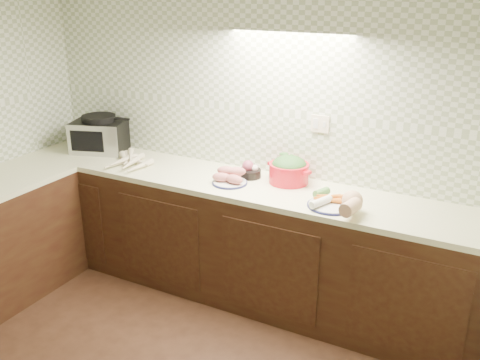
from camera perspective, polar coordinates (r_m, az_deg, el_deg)
The scene contains 8 objects.
room at distance 2.49m, azimuth -17.95°, elevation 4.94°, with size 3.60×3.60×2.60m.
counter at distance 3.83m, azimuth -16.08°, elevation -8.47°, with size 3.60×3.60×0.90m.
toaster_oven at distance 4.64m, azimuth -14.72°, elevation 4.72°, with size 0.51×0.45×0.31m.
parsnip_pile at distance 4.24m, azimuth -11.24°, elevation 2.01°, with size 0.46×0.43×0.09m.
sweet_potato_plate at distance 3.79m, azimuth -1.07°, elevation 0.28°, with size 0.25×0.25×0.12m.
onion_bowl at distance 3.91m, azimuth 1.04°, elevation 0.97°, with size 0.16×0.16×0.13m.
dutch_oven at distance 3.80m, azimuth 5.25°, elevation 1.09°, with size 0.35×0.35×0.20m.
veg_plate at distance 3.42m, azimuth 10.75°, elevation -2.26°, with size 0.40×0.35×0.14m.
Camera 1 is at (1.75, -1.66, 2.26)m, focal length 40.00 mm.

